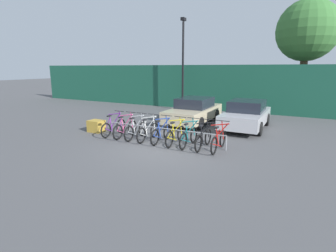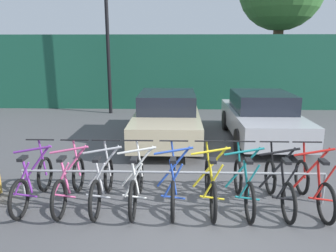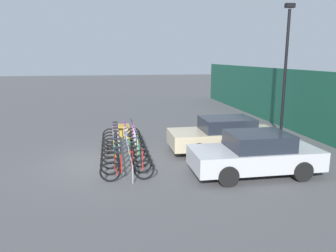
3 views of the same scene
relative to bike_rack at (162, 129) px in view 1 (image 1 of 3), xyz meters
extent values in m
plane|color=#4C4C4F|center=(0.53, -0.68, -0.50)|extent=(120.00, 120.00, 0.00)
cube|color=#19513D|center=(0.53, 8.82, 1.08)|extent=(36.00, 0.16, 3.17)
cylinder|color=gray|center=(0.00, 0.00, 0.05)|extent=(5.34, 0.04, 0.04)
cylinder|color=gray|center=(-2.67, 0.00, -0.23)|extent=(0.04, 0.04, 0.55)
cylinder|color=gray|center=(2.67, 0.00, -0.23)|extent=(0.04, 0.04, 0.55)
torus|color=black|center=(-2.42, -0.68, -0.17)|extent=(0.06, 0.66, 0.66)
torus|color=black|center=(-2.42, 0.38, -0.17)|extent=(0.06, 0.66, 0.66)
cylinder|color=#752D99|center=(-2.42, 0.01, 0.15)|extent=(0.60, 0.04, 0.76)
cylinder|color=#752D99|center=(-2.42, -0.04, 0.46)|extent=(0.68, 0.04, 0.16)
cylinder|color=#752D99|center=(-2.42, -0.33, 0.09)|extent=(0.14, 0.04, 0.63)
cylinder|color=#752D99|center=(-2.42, -0.53, 0.11)|extent=(0.32, 0.03, 0.58)
cylinder|color=#752D99|center=(-2.42, -0.48, -0.20)|extent=(0.40, 0.03, 0.08)
cylinder|color=#752D99|center=(-2.42, 0.33, 0.17)|extent=(0.12, 0.04, 0.69)
cylinder|color=black|center=(-2.42, 0.29, 0.54)|extent=(0.52, 0.03, 0.03)
cube|color=black|center=(-2.42, -0.42, 0.43)|extent=(0.10, 0.22, 0.05)
torus|color=black|center=(-1.78, -0.68, -0.17)|extent=(0.06, 0.66, 0.66)
torus|color=black|center=(-1.78, 0.38, -0.17)|extent=(0.06, 0.66, 0.66)
cylinder|color=#E55993|center=(-1.78, 0.01, 0.15)|extent=(0.60, 0.04, 0.76)
cylinder|color=#E55993|center=(-1.78, -0.04, 0.46)|extent=(0.68, 0.04, 0.16)
cylinder|color=#E55993|center=(-1.78, -0.33, 0.09)|extent=(0.14, 0.04, 0.63)
cylinder|color=#E55993|center=(-1.78, -0.53, 0.11)|extent=(0.32, 0.03, 0.58)
cylinder|color=#E55993|center=(-1.78, -0.48, -0.20)|extent=(0.40, 0.03, 0.08)
cylinder|color=#E55993|center=(-1.78, 0.33, 0.17)|extent=(0.12, 0.04, 0.69)
cylinder|color=black|center=(-1.78, 0.29, 0.54)|extent=(0.52, 0.03, 0.03)
cube|color=black|center=(-1.78, -0.42, 0.43)|extent=(0.10, 0.22, 0.05)
torus|color=black|center=(-1.20, -0.68, -0.17)|extent=(0.06, 0.66, 0.66)
torus|color=black|center=(-1.20, 0.38, -0.17)|extent=(0.06, 0.66, 0.66)
cylinder|color=#B7B7BC|center=(-1.20, 0.01, 0.15)|extent=(0.60, 0.04, 0.76)
cylinder|color=#B7B7BC|center=(-1.20, -0.04, 0.46)|extent=(0.68, 0.04, 0.16)
cylinder|color=#B7B7BC|center=(-1.20, -0.33, 0.09)|extent=(0.14, 0.04, 0.63)
cylinder|color=#B7B7BC|center=(-1.20, -0.53, 0.11)|extent=(0.32, 0.03, 0.58)
cylinder|color=#B7B7BC|center=(-1.20, -0.48, -0.20)|extent=(0.40, 0.03, 0.08)
cylinder|color=#B7B7BC|center=(-1.20, 0.33, 0.17)|extent=(0.12, 0.04, 0.69)
cylinder|color=black|center=(-1.20, 0.29, 0.54)|extent=(0.52, 0.03, 0.03)
cube|color=black|center=(-1.20, -0.42, 0.43)|extent=(0.10, 0.22, 0.05)
torus|color=black|center=(-0.60, -0.68, -0.17)|extent=(0.06, 0.66, 0.66)
torus|color=black|center=(-0.60, 0.38, -0.17)|extent=(0.06, 0.66, 0.66)
cylinder|color=silver|center=(-0.60, 0.01, 0.15)|extent=(0.60, 0.04, 0.76)
cylinder|color=silver|center=(-0.60, -0.04, 0.46)|extent=(0.68, 0.04, 0.16)
cylinder|color=silver|center=(-0.60, -0.33, 0.09)|extent=(0.14, 0.04, 0.63)
cylinder|color=silver|center=(-0.60, -0.53, 0.11)|extent=(0.32, 0.03, 0.58)
cylinder|color=silver|center=(-0.60, -0.48, -0.20)|extent=(0.40, 0.03, 0.08)
cylinder|color=silver|center=(-0.60, 0.33, 0.17)|extent=(0.12, 0.04, 0.69)
cylinder|color=black|center=(-0.60, 0.29, 0.54)|extent=(0.52, 0.03, 0.03)
cube|color=black|center=(-0.60, -0.42, 0.43)|extent=(0.10, 0.22, 0.05)
torus|color=black|center=(0.03, -0.68, -0.17)|extent=(0.06, 0.66, 0.66)
torus|color=black|center=(0.03, 0.38, -0.17)|extent=(0.06, 0.66, 0.66)
cylinder|color=#284CB7|center=(0.03, 0.01, 0.15)|extent=(0.60, 0.04, 0.76)
cylinder|color=#284CB7|center=(0.03, -0.04, 0.46)|extent=(0.68, 0.04, 0.16)
cylinder|color=#284CB7|center=(0.03, -0.33, 0.09)|extent=(0.14, 0.04, 0.63)
cylinder|color=#284CB7|center=(0.03, -0.53, 0.11)|extent=(0.32, 0.03, 0.58)
cylinder|color=#284CB7|center=(0.03, -0.48, -0.20)|extent=(0.40, 0.03, 0.08)
cylinder|color=#284CB7|center=(0.03, 0.33, 0.17)|extent=(0.12, 0.04, 0.69)
cylinder|color=black|center=(0.03, 0.29, 0.54)|extent=(0.52, 0.03, 0.03)
cube|color=black|center=(0.03, -0.42, 0.43)|extent=(0.10, 0.22, 0.05)
torus|color=black|center=(0.67, -0.68, -0.17)|extent=(0.06, 0.66, 0.66)
torus|color=black|center=(0.67, 0.38, -0.17)|extent=(0.06, 0.66, 0.66)
cylinder|color=yellow|center=(0.67, 0.01, 0.15)|extent=(0.60, 0.04, 0.76)
cylinder|color=yellow|center=(0.67, -0.04, 0.46)|extent=(0.68, 0.04, 0.16)
cylinder|color=yellow|center=(0.67, -0.33, 0.09)|extent=(0.14, 0.04, 0.63)
cylinder|color=yellow|center=(0.67, -0.53, 0.11)|extent=(0.32, 0.03, 0.58)
cylinder|color=yellow|center=(0.67, -0.48, -0.20)|extent=(0.40, 0.03, 0.08)
cylinder|color=yellow|center=(0.67, 0.33, 0.17)|extent=(0.12, 0.04, 0.69)
cylinder|color=black|center=(0.67, 0.29, 0.54)|extent=(0.52, 0.03, 0.03)
cube|color=black|center=(0.67, -0.42, 0.43)|extent=(0.10, 0.22, 0.05)
torus|color=black|center=(1.24, -0.68, -0.17)|extent=(0.06, 0.66, 0.66)
torus|color=black|center=(1.24, 0.38, -0.17)|extent=(0.06, 0.66, 0.66)
cylinder|color=#197A7F|center=(1.24, 0.01, 0.15)|extent=(0.60, 0.04, 0.76)
cylinder|color=#197A7F|center=(1.24, -0.04, 0.46)|extent=(0.68, 0.04, 0.16)
cylinder|color=#197A7F|center=(1.24, -0.33, 0.09)|extent=(0.14, 0.04, 0.63)
cylinder|color=#197A7F|center=(1.24, -0.53, 0.11)|extent=(0.32, 0.03, 0.58)
cylinder|color=#197A7F|center=(1.24, -0.48, -0.20)|extent=(0.40, 0.03, 0.08)
cylinder|color=#197A7F|center=(1.24, 0.33, 0.17)|extent=(0.12, 0.04, 0.69)
cylinder|color=black|center=(1.24, 0.29, 0.54)|extent=(0.52, 0.03, 0.03)
cube|color=black|center=(1.24, -0.42, 0.43)|extent=(0.10, 0.22, 0.05)
torus|color=black|center=(1.84, -0.68, -0.17)|extent=(0.06, 0.66, 0.66)
torus|color=black|center=(1.84, 0.38, -0.17)|extent=(0.06, 0.66, 0.66)
cylinder|color=black|center=(1.84, 0.01, 0.15)|extent=(0.60, 0.04, 0.76)
cylinder|color=black|center=(1.84, -0.04, 0.46)|extent=(0.68, 0.04, 0.16)
cylinder|color=black|center=(1.84, -0.33, 0.09)|extent=(0.14, 0.04, 0.63)
cylinder|color=black|center=(1.84, -0.53, 0.11)|extent=(0.32, 0.03, 0.58)
cylinder|color=black|center=(1.84, -0.48, -0.20)|extent=(0.40, 0.03, 0.08)
cylinder|color=black|center=(1.84, 0.33, 0.17)|extent=(0.12, 0.04, 0.69)
cylinder|color=black|center=(1.84, 0.29, 0.54)|extent=(0.52, 0.03, 0.03)
cube|color=black|center=(1.84, -0.42, 0.43)|extent=(0.10, 0.22, 0.05)
torus|color=black|center=(2.42, -0.68, -0.17)|extent=(0.06, 0.66, 0.66)
torus|color=black|center=(2.42, 0.38, -0.17)|extent=(0.06, 0.66, 0.66)
cylinder|color=red|center=(2.42, 0.01, 0.15)|extent=(0.60, 0.04, 0.76)
cylinder|color=red|center=(2.42, -0.04, 0.46)|extent=(0.68, 0.04, 0.16)
cylinder|color=red|center=(2.42, -0.33, 0.09)|extent=(0.14, 0.04, 0.63)
cylinder|color=red|center=(2.42, -0.53, 0.11)|extent=(0.32, 0.03, 0.58)
cylinder|color=red|center=(2.42, -0.48, -0.20)|extent=(0.40, 0.03, 0.08)
cylinder|color=red|center=(2.42, 0.33, 0.17)|extent=(0.12, 0.04, 0.69)
cylinder|color=black|center=(2.42, 0.29, 0.54)|extent=(0.52, 0.03, 0.03)
cube|color=black|center=(2.42, -0.42, 0.43)|extent=(0.10, 0.22, 0.05)
cube|color=#C1B28E|center=(-0.20, 3.91, 0.06)|extent=(1.80, 4.42, 0.62)
cube|color=#1E232D|center=(-0.20, 4.02, 0.63)|extent=(1.58, 2.03, 0.52)
cylinder|color=black|center=(-1.06, 5.19, -0.18)|extent=(0.20, 0.64, 0.64)
cylinder|color=black|center=(0.65, 5.19, -0.18)|extent=(0.20, 0.64, 0.64)
cylinder|color=black|center=(-1.06, 2.63, -0.18)|extent=(0.20, 0.64, 0.64)
cylinder|color=black|center=(0.65, 2.63, -0.18)|extent=(0.20, 0.64, 0.64)
cube|color=#B7B7BC|center=(2.55, 4.00, 0.06)|extent=(1.80, 4.18, 0.62)
cube|color=#1E232D|center=(2.55, 4.10, 0.63)|extent=(1.58, 1.92, 0.52)
cylinder|color=black|center=(1.70, 5.21, -0.18)|extent=(0.20, 0.64, 0.64)
cylinder|color=black|center=(3.41, 5.21, -0.18)|extent=(0.20, 0.64, 0.64)
cylinder|color=black|center=(1.70, 2.78, -0.18)|extent=(0.20, 0.64, 0.64)
cylinder|color=black|center=(3.41, 2.78, -0.18)|extent=(0.20, 0.64, 0.64)
cylinder|color=black|center=(-2.68, 7.83, 2.50)|extent=(0.14, 0.14, 6.00)
cube|color=black|center=(-2.68, 7.83, 5.65)|extent=(0.24, 0.44, 0.20)
cube|color=#B28C33|center=(-3.58, -0.01, -0.23)|extent=(0.70, 0.56, 0.55)
cylinder|color=brown|center=(4.77, 10.62, 1.43)|extent=(0.46, 0.46, 3.86)
sphere|color=#387033|center=(4.77, 10.62, 4.81)|extent=(3.87, 3.87, 3.87)
camera|label=1|loc=(5.06, -9.16, 2.49)|focal=28.00mm
camera|label=2|loc=(0.10, -5.39, 2.21)|focal=35.00mm
camera|label=3|loc=(12.17, -0.59, 3.29)|focal=35.00mm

